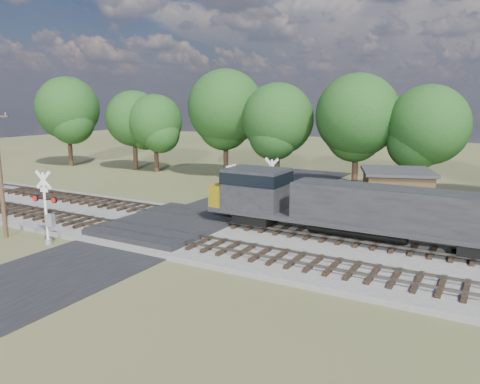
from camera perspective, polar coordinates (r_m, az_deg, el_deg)
The scene contains 11 objects.
ground at distance 31.29m, azimuth -8.92°, elevation -4.77°, with size 160.00×160.00×0.00m, color #414C28.
ballast_bed at distance 26.89m, azimuth 8.87°, elevation -7.12°, with size 140.00×10.00×0.30m, color gray.
road at distance 31.28m, azimuth -8.92°, elevation -4.70°, with size 7.00×60.00×0.08m, color black.
crossing_panel at distance 31.58m, azimuth -8.37°, elevation -4.01°, with size 7.00×9.00×0.62m, color #262628.
track_near at distance 27.82m, azimuth -6.43°, elevation -5.85°, with size 140.00×2.60×0.33m.
track_far at distance 31.84m, azimuth -1.15°, elevation -3.58°, with size 140.00×2.60×0.33m.
crossing_signal_near at distance 29.97m, azimuth -22.44°, elevation -2.52°, with size 1.81×0.43×4.50m.
crossing_signal_far at distance 33.82m, azimuth 3.71°, elevation -0.19°, with size 1.81×0.39×4.49m.
utility_pole at distance 32.24m, azimuth -27.26°, elevation 2.39°, with size 1.94×0.63×8.10m.
equipment_shed at distance 36.99m, azimuth 18.49°, elevation 0.01°, with size 6.37×6.37×3.40m.
treeline at distance 45.65m, azimuth 12.43°, elevation 8.84°, with size 83.27×11.27×11.81m.
Camera 1 is at (18.85, -23.46, 8.56)m, focal length 35.00 mm.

